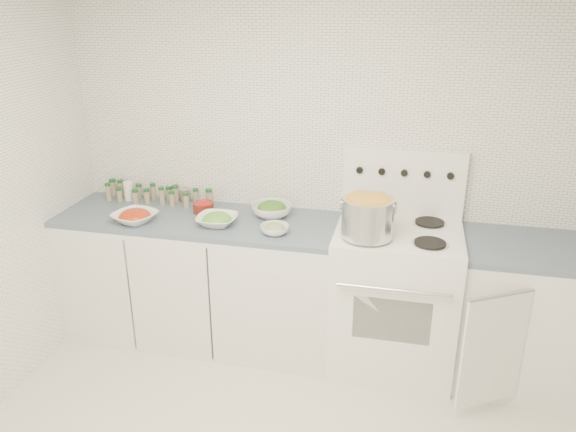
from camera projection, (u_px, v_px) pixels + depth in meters
The scene contains 13 objects.
room_walls at pixel (274, 188), 2.19m from camera, with size 3.54×3.04×2.52m.
counter_left at pixel (201, 278), 3.85m from camera, with size 1.85×0.62×0.90m.
stove at pixel (394, 293), 3.56m from camera, with size 0.76×0.70×1.36m.
counter_right at pixel (531, 315), 3.41m from camera, with size 0.89×0.83×0.90m.
stock_pot at pixel (368, 216), 3.24m from camera, with size 0.33×0.30×0.23m.
bowl_tomato at pixel (135, 216), 3.59m from camera, with size 0.33×0.33×0.09m.
bowl_snowpea at pixel (217, 219), 3.55m from camera, with size 0.26×0.26×0.08m.
bowl_broccoli at pixel (272, 209), 3.68m from camera, with size 0.32×0.32×0.11m.
bowl_zucchini at pixel (275, 229), 3.42m from camera, with size 0.22×0.22×0.07m.
bowl_pepper at pixel (203, 207), 3.75m from camera, with size 0.14×0.14×0.09m.
salt_canister at pixel (129, 191), 3.97m from camera, with size 0.07×0.07×0.13m, color white.
tin_can at pixel (185, 195), 3.94m from camera, with size 0.07×0.07×0.09m, color #A79B8D.
spice_cluster at pixel (153, 194), 3.94m from camera, with size 0.78×0.16×0.13m.
Camera 1 is at (0.51, -2.01, 2.27)m, focal length 35.00 mm.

